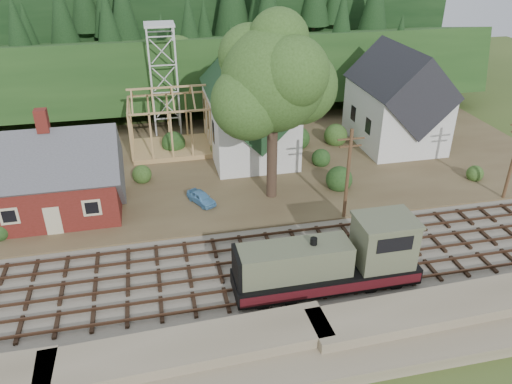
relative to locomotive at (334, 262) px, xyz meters
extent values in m
plane|color=#384C1E|center=(-2.97, 3.00, -2.15)|extent=(140.00, 140.00, 0.00)
cube|color=#7F7259|center=(-2.97, -5.50, -2.15)|extent=(64.00, 5.00, 1.60)
cube|color=#726B5B|center=(-2.97, 3.00, -2.07)|extent=(64.00, 11.00, 0.16)
cube|color=brown|center=(-2.97, 21.00, -2.00)|extent=(64.00, 26.00, 0.30)
cube|color=#1E3F19|center=(-2.97, 45.00, -2.15)|extent=(70.00, 28.96, 12.74)
cube|color=black|center=(-2.97, 61.00, -2.15)|extent=(80.00, 20.00, 12.00)
cube|color=#551A13|center=(-18.97, 14.00, 0.05)|extent=(10.00, 7.00, 3.80)
cube|color=#4C4C51|center=(-18.97, 14.00, 1.95)|extent=(10.80, 7.41, 7.41)
cube|color=#551A13|center=(-18.97, 14.00, 6.25)|extent=(0.90, 0.90, 1.80)
cube|color=beige|center=(-18.97, 10.48, -0.65)|extent=(1.20, 0.06, 2.40)
cube|color=silver|center=(-0.97, 23.00, 1.35)|extent=(8.00, 12.00, 6.40)
cube|color=#1A3A1E|center=(-0.97, 23.00, 4.55)|extent=(8.40, 12.96, 8.40)
cube|color=silver|center=(-0.97, 17.00, 6.55)|extent=(2.40, 2.40, 4.00)
cone|color=#1A3A1E|center=(-0.97, 17.00, 9.85)|extent=(5.37, 5.37, 2.60)
cube|color=silver|center=(15.03, 22.00, 1.35)|extent=(8.00, 10.00, 6.40)
cube|color=black|center=(15.03, 22.00, 4.55)|extent=(8.40, 10.80, 8.40)
cube|color=tan|center=(-8.97, 25.00, -1.60)|extent=(8.00, 6.00, 0.50)
cube|color=tan|center=(-8.97, 25.00, 5.05)|extent=(8.00, 0.18, 0.18)
cube|color=silver|center=(-10.37, 29.60, 4.15)|extent=(0.18, 0.18, 12.00)
cube|color=silver|center=(-7.57, 29.60, 4.15)|extent=(0.18, 0.18, 12.00)
cube|color=silver|center=(-10.37, 32.40, 4.15)|extent=(0.18, 0.18, 12.00)
cube|color=silver|center=(-7.57, 32.40, 4.15)|extent=(0.18, 0.18, 12.00)
cube|color=silver|center=(-8.97, 31.00, 10.15)|extent=(3.20, 3.20, 0.25)
cylinder|color=#38281E|center=(-0.97, 13.00, 2.15)|extent=(0.90, 0.90, 8.00)
sphere|color=#2F4B1C|center=(-0.97, 13.00, 8.65)|extent=(8.40, 8.40, 8.40)
sphere|color=#2F4B1C|center=(1.53, 14.00, 7.65)|extent=(6.40, 6.40, 6.40)
sphere|color=#2F4B1C|center=(-3.17, 12.20, 7.15)|extent=(6.00, 6.00, 6.00)
cylinder|color=#4C331E|center=(4.03, 8.20, 1.85)|extent=(0.28, 0.28, 8.00)
cube|color=#4C331E|center=(4.03, 8.20, 5.05)|extent=(2.20, 0.12, 0.12)
cube|color=#4C331E|center=(4.03, 8.20, 4.45)|extent=(1.80, 0.12, 0.12)
cube|color=black|center=(-0.47, 0.00, -1.81)|extent=(12.19, 2.54, 0.36)
cube|color=black|center=(-0.47, 0.00, -1.08)|extent=(12.19, 2.95, 1.12)
cube|color=#585E44|center=(-2.71, 0.00, 0.54)|extent=(7.31, 2.34, 2.13)
cube|color=#585E44|center=(3.39, 0.00, 1.10)|extent=(3.66, 2.84, 3.25)
cube|color=#585E44|center=(3.39, 0.00, 2.78)|extent=(3.86, 3.05, 0.20)
cube|color=black|center=(3.39, -1.44, 1.81)|extent=(2.44, 0.06, 1.02)
cube|color=#420E13|center=(-0.47, -1.49, -1.08)|extent=(12.19, 0.04, 0.71)
cube|color=#420E13|center=(-0.47, 1.49, -1.08)|extent=(12.19, 0.04, 0.71)
cylinder|color=black|center=(-1.49, 0.00, 1.71)|extent=(0.45, 0.45, 0.71)
imported|color=#63A5D6|center=(-7.23, 12.96, -1.31)|extent=(2.60, 3.37, 1.07)
imported|color=#B1280E|center=(19.26, 22.68, -1.22)|extent=(4.71, 2.47, 1.26)
cylinder|color=silver|center=(-22.02, 11.59, -0.79)|extent=(0.10, 0.10, 2.12)
cylinder|color=tan|center=(-22.02, 11.59, -1.42)|extent=(1.35, 1.35, 0.08)
cone|color=beige|center=(-22.02, 11.59, 0.27)|extent=(2.12, 2.12, 0.48)
camera|label=1|loc=(-10.70, -24.88, 19.54)|focal=35.00mm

